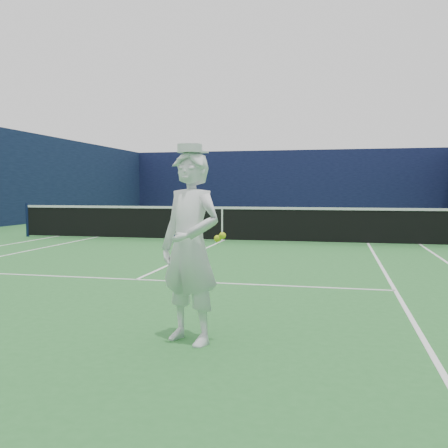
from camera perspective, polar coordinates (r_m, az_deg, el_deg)
name	(u,v)px	position (r m, az deg, el deg)	size (l,w,h in m)	color
ground	(222,241)	(14.56, -0.21, -1.96)	(80.00, 80.00, 0.00)	#2A6F2F
court_markings	(222,241)	(14.56, -0.21, -1.94)	(11.03, 23.83, 0.01)	white
windscreen_fence	(222,172)	(14.49, -0.21, 5.93)	(20.12, 36.12, 4.00)	#0E1133
tennis_net	(222,222)	(14.51, -0.21, 0.22)	(12.88, 0.09, 1.07)	#141E4C
tennis_player	(190,247)	(4.89, -3.88, -2.61)	(0.81, 0.75, 1.94)	white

